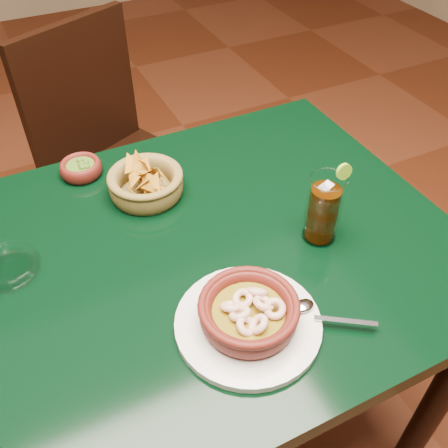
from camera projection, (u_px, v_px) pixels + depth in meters
name	position (u px, v px, depth m)	size (l,w,h in m)	color
ground	(178.00, 437.00, 1.45)	(7.00, 7.00, 0.00)	#471C0C
dining_table	(158.00, 296.00, 1.01)	(1.20, 0.80, 0.75)	black
dining_chair	(116.00, 159.00, 1.60)	(0.56, 0.56, 0.91)	black
shrimp_plate	(249.00, 315.00, 0.82)	(0.31, 0.25, 0.07)	silver
chip_basket	(146.00, 183.00, 1.07)	(0.19, 0.19, 0.11)	olive
guacamole_ramekin	(81.00, 168.00, 1.13)	(0.11, 0.11, 0.04)	#4B130E
cola_drink	(323.00, 209.00, 0.94)	(0.14, 0.14, 0.17)	white
glass_ashtray	(8.00, 267.00, 0.91)	(0.13, 0.13, 0.03)	white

